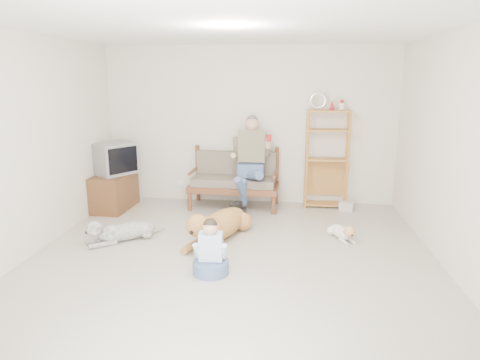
# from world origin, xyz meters

# --- Properties ---
(floor) EXTENTS (5.50, 5.50, 0.00)m
(floor) POSITION_xyz_m (0.00, 0.00, 0.00)
(floor) COLOR beige
(floor) RESTS_ON ground
(ceiling) EXTENTS (5.50, 5.50, 0.00)m
(ceiling) POSITION_xyz_m (0.00, 0.00, 2.70)
(ceiling) COLOR white
(ceiling) RESTS_ON ground
(wall_back) EXTENTS (5.00, 0.00, 5.00)m
(wall_back) POSITION_xyz_m (0.00, 2.75, 1.35)
(wall_back) COLOR beige
(wall_back) RESTS_ON ground
(wall_front) EXTENTS (5.00, 0.00, 5.00)m
(wall_front) POSITION_xyz_m (0.00, -2.75, 1.35)
(wall_front) COLOR beige
(wall_front) RESTS_ON ground
(wall_left) EXTENTS (0.00, 5.50, 5.50)m
(wall_left) POSITION_xyz_m (-2.50, 0.00, 1.35)
(wall_left) COLOR beige
(wall_left) RESTS_ON ground
(wall_right) EXTENTS (0.00, 5.50, 5.50)m
(wall_right) POSITION_xyz_m (2.50, 0.00, 1.35)
(wall_right) COLOR beige
(wall_right) RESTS_ON ground
(loveseat) EXTENTS (1.53, 0.77, 0.95)m
(loveseat) POSITION_xyz_m (-0.23, 2.41, 0.49)
(loveseat) COLOR brown
(loveseat) RESTS_ON ground
(man) EXTENTS (0.59, 0.85, 1.37)m
(man) POSITION_xyz_m (0.04, 2.18, 0.72)
(man) COLOR #506493
(man) RESTS_ON loveseat
(etagere) EXTENTS (0.73, 0.32, 1.94)m
(etagere) POSITION_xyz_m (1.32, 2.55, 0.85)
(etagere) COLOR #C28C3D
(etagere) RESTS_ON ground
(book_stack) EXTENTS (0.28, 0.25, 0.15)m
(book_stack) POSITION_xyz_m (1.67, 2.34, 0.07)
(book_stack) COLOR silver
(book_stack) RESTS_ON ground
(tv_stand) EXTENTS (0.55, 0.93, 0.60)m
(tv_stand) POSITION_xyz_m (-2.23, 2.04, 0.30)
(tv_stand) COLOR brown
(tv_stand) RESTS_ON ground
(crt_tv) EXTENTS (0.77, 0.80, 0.52)m
(crt_tv) POSITION_xyz_m (-2.19, 2.08, 0.86)
(crt_tv) COLOR gray
(crt_tv) RESTS_ON tv_stand
(wall_outlet) EXTENTS (0.12, 0.02, 0.08)m
(wall_outlet) POSITION_xyz_m (-1.25, 2.73, 0.30)
(wall_outlet) COLOR white
(wall_outlet) RESTS_ON ground
(golden_retriever) EXTENTS (0.80, 1.62, 0.51)m
(golden_retriever) POSITION_xyz_m (-0.27, 0.80, 0.21)
(golden_retriever) COLOR #A97F3A
(golden_retriever) RESTS_ON ground
(shaggy_dog) EXTENTS (0.92, 0.82, 0.35)m
(shaggy_dog) POSITION_xyz_m (-1.58, 0.62, 0.14)
(shaggy_dog) COLOR white
(shaggy_dog) RESTS_ON ground
(terrier) EXTENTS (0.34, 0.63, 0.25)m
(terrier) POSITION_xyz_m (1.44, 0.99, 0.10)
(terrier) COLOR white
(terrier) RESTS_ON ground
(child) EXTENTS (0.41, 0.41, 0.65)m
(child) POSITION_xyz_m (-0.19, -0.22, 0.23)
(child) COLOR #506493
(child) RESTS_ON ground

